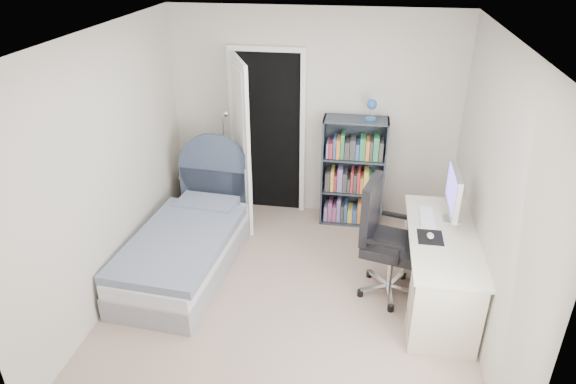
# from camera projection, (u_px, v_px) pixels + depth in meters

# --- Properties ---
(room_shell) EXTENTS (3.50, 3.70, 2.60)m
(room_shell) POSITION_uv_depth(u_px,v_px,m) (290.00, 182.00, 4.50)
(room_shell) COLOR gray
(room_shell) RESTS_ON ground
(door) EXTENTS (0.92, 0.77, 2.06)m
(door) POSITION_uv_depth(u_px,v_px,m) (251.00, 138.00, 6.04)
(door) COLOR black
(door) RESTS_ON ground
(bed) EXTENTS (1.04, 1.99, 1.19)m
(bed) POSITION_uv_depth(u_px,v_px,m) (188.00, 244.00, 5.40)
(bed) COLOR gray
(bed) RESTS_ON ground
(nightstand) EXTENTS (0.43, 0.43, 0.62)m
(nightstand) POSITION_uv_depth(u_px,v_px,m) (200.00, 180.00, 6.47)
(nightstand) COLOR #CAB77C
(nightstand) RESTS_ON ground
(floor_lamp) EXTENTS (0.20, 0.20, 1.37)m
(floor_lamp) POSITION_uv_depth(u_px,v_px,m) (227.00, 173.00, 6.31)
(floor_lamp) COLOR silver
(floor_lamp) RESTS_ON ground
(bookcase) EXTENTS (0.74, 0.32, 1.57)m
(bookcase) POSITION_uv_depth(u_px,v_px,m) (353.00, 176.00, 6.10)
(bookcase) COLOR #333C46
(bookcase) RESTS_ON ground
(desk) EXTENTS (0.62, 1.54, 1.26)m
(desk) POSITION_uv_depth(u_px,v_px,m) (439.00, 266.00, 4.81)
(desk) COLOR beige
(desk) RESTS_ON ground
(office_chair) EXTENTS (0.65, 0.67, 1.19)m
(office_chair) POSITION_uv_depth(u_px,v_px,m) (384.00, 234.00, 4.86)
(office_chair) COLOR silver
(office_chair) RESTS_ON ground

